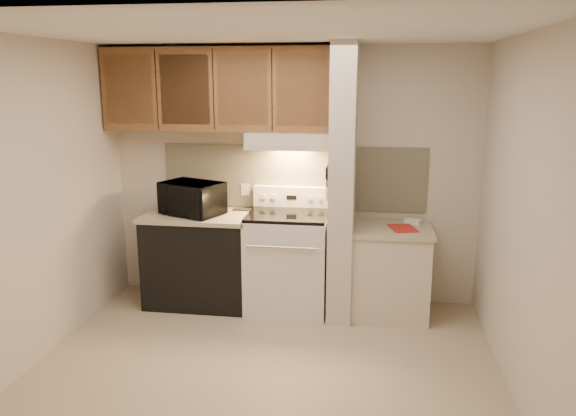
# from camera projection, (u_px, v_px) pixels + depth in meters

# --- Properties ---
(floor) EXTENTS (3.60, 3.60, 0.00)m
(floor) POSITION_uv_depth(u_px,v_px,m) (266.00, 365.00, 4.38)
(floor) COLOR tan
(floor) RESTS_ON ground
(ceiling) EXTENTS (3.60, 3.60, 0.00)m
(ceiling) POSITION_uv_depth(u_px,v_px,m) (263.00, 31.00, 3.82)
(ceiling) COLOR white
(ceiling) RESTS_ON wall_back
(wall_back) EXTENTS (3.60, 2.50, 0.02)m
(wall_back) POSITION_uv_depth(u_px,v_px,m) (293.00, 176.00, 5.55)
(wall_back) COLOR beige
(wall_back) RESTS_ON floor
(wall_left) EXTENTS (0.02, 3.00, 2.50)m
(wall_left) POSITION_uv_depth(u_px,v_px,m) (37.00, 202.00, 4.36)
(wall_left) COLOR beige
(wall_left) RESTS_ON floor
(wall_right) EXTENTS (0.02, 3.00, 2.50)m
(wall_right) POSITION_uv_depth(u_px,v_px,m) (523.00, 219.00, 3.84)
(wall_right) COLOR beige
(wall_right) RESTS_ON floor
(backsplash) EXTENTS (2.60, 0.02, 0.63)m
(backsplash) POSITION_uv_depth(u_px,v_px,m) (293.00, 177.00, 5.54)
(backsplash) COLOR beige
(backsplash) RESTS_ON wall_back
(range_body) EXTENTS (0.76, 0.65, 0.92)m
(range_body) POSITION_uv_depth(u_px,v_px,m) (288.00, 263.00, 5.39)
(range_body) COLOR silver
(range_body) RESTS_ON floor
(oven_window) EXTENTS (0.50, 0.01, 0.30)m
(oven_window) POSITION_uv_depth(u_px,v_px,m) (283.00, 270.00, 5.08)
(oven_window) COLOR black
(oven_window) RESTS_ON range_body
(oven_handle) EXTENTS (0.65, 0.02, 0.02)m
(oven_handle) POSITION_uv_depth(u_px,v_px,m) (282.00, 247.00, 4.99)
(oven_handle) COLOR silver
(oven_handle) RESTS_ON range_body
(cooktop) EXTENTS (0.74, 0.64, 0.03)m
(cooktop) POSITION_uv_depth(u_px,v_px,m) (288.00, 215.00, 5.28)
(cooktop) COLOR black
(cooktop) RESTS_ON range_body
(range_backguard) EXTENTS (0.76, 0.08, 0.20)m
(range_backguard) POSITION_uv_depth(u_px,v_px,m) (292.00, 197.00, 5.53)
(range_backguard) COLOR silver
(range_backguard) RESTS_ON range_body
(range_display) EXTENTS (0.10, 0.01, 0.04)m
(range_display) POSITION_uv_depth(u_px,v_px,m) (291.00, 197.00, 5.49)
(range_display) COLOR black
(range_display) RESTS_ON range_backguard
(range_knob_left_outer) EXTENTS (0.05, 0.02, 0.05)m
(range_knob_left_outer) POSITION_uv_depth(u_px,v_px,m) (263.00, 197.00, 5.53)
(range_knob_left_outer) COLOR silver
(range_knob_left_outer) RESTS_ON range_backguard
(range_knob_left_inner) EXTENTS (0.05, 0.02, 0.05)m
(range_knob_left_inner) POSITION_uv_depth(u_px,v_px,m) (273.00, 197.00, 5.51)
(range_knob_left_inner) COLOR silver
(range_knob_left_inner) RESTS_ON range_backguard
(range_knob_right_inner) EXTENTS (0.05, 0.02, 0.05)m
(range_knob_right_inner) POSITION_uv_depth(u_px,v_px,m) (310.00, 198.00, 5.46)
(range_knob_right_inner) COLOR silver
(range_knob_right_inner) RESTS_ON range_backguard
(range_knob_right_outer) EXTENTS (0.05, 0.02, 0.05)m
(range_knob_right_outer) POSITION_uv_depth(u_px,v_px,m) (320.00, 198.00, 5.45)
(range_knob_right_outer) COLOR silver
(range_knob_right_outer) RESTS_ON range_backguard
(dishwasher_front) EXTENTS (1.00, 0.63, 0.87)m
(dishwasher_front) POSITION_uv_depth(u_px,v_px,m) (200.00, 261.00, 5.53)
(dishwasher_front) COLOR black
(dishwasher_front) RESTS_ON floor
(left_countertop) EXTENTS (1.04, 0.67, 0.04)m
(left_countertop) POSITION_uv_depth(u_px,v_px,m) (198.00, 216.00, 5.43)
(left_countertop) COLOR #B3A58B
(left_countertop) RESTS_ON dishwasher_front
(spoon_rest) EXTENTS (0.20, 0.07, 0.01)m
(spoon_rest) POSITION_uv_depth(u_px,v_px,m) (243.00, 210.00, 5.56)
(spoon_rest) COLOR black
(spoon_rest) RESTS_ON left_countertop
(teal_jar) EXTENTS (0.11, 0.11, 0.10)m
(teal_jar) POSITION_uv_depth(u_px,v_px,m) (188.00, 203.00, 5.65)
(teal_jar) COLOR #2A6064
(teal_jar) RESTS_ON left_countertop
(outlet) EXTENTS (0.08, 0.01, 0.12)m
(outlet) POSITION_uv_depth(u_px,v_px,m) (245.00, 190.00, 5.62)
(outlet) COLOR beige
(outlet) RESTS_ON backsplash
(microwave) EXTENTS (0.67, 0.57, 0.31)m
(microwave) POSITION_uv_depth(u_px,v_px,m) (192.00, 198.00, 5.38)
(microwave) COLOR black
(microwave) RESTS_ON left_countertop
(partition_pillar) EXTENTS (0.22, 0.70, 2.50)m
(partition_pillar) POSITION_uv_depth(u_px,v_px,m) (343.00, 183.00, 5.14)
(partition_pillar) COLOR beige
(partition_pillar) RESTS_ON floor
(pillar_trim) EXTENTS (0.01, 0.70, 0.04)m
(pillar_trim) POSITION_uv_depth(u_px,v_px,m) (330.00, 178.00, 5.14)
(pillar_trim) COLOR brown
(pillar_trim) RESTS_ON partition_pillar
(knife_strip) EXTENTS (0.02, 0.42, 0.04)m
(knife_strip) POSITION_uv_depth(u_px,v_px,m) (329.00, 176.00, 5.09)
(knife_strip) COLOR black
(knife_strip) RESTS_ON partition_pillar
(knife_blade_a) EXTENTS (0.01, 0.03, 0.16)m
(knife_blade_a) POSITION_uv_depth(u_px,v_px,m) (326.00, 190.00, 4.96)
(knife_blade_a) COLOR silver
(knife_blade_a) RESTS_ON knife_strip
(knife_handle_a) EXTENTS (0.02, 0.02, 0.10)m
(knife_handle_a) POSITION_uv_depth(u_px,v_px,m) (327.00, 174.00, 4.94)
(knife_handle_a) COLOR black
(knife_handle_a) RESTS_ON knife_strip
(knife_blade_b) EXTENTS (0.01, 0.04, 0.18)m
(knife_blade_b) POSITION_uv_depth(u_px,v_px,m) (327.00, 190.00, 5.02)
(knife_blade_b) COLOR silver
(knife_blade_b) RESTS_ON knife_strip
(knife_handle_b) EXTENTS (0.02, 0.02, 0.10)m
(knife_handle_b) POSITION_uv_depth(u_px,v_px,m) (327.00, 172.00, 5.00)
(knife_handle_b) COLOR black
(knife_handle_b) RESTS_ON knife_strip
(knife_blade_c) EXTENTS (0.01, 0.04, 0.20)m
(knife_blade_c) POSITION_uv_depth(u_px,v_px,m) (328.00, 189.00, 5.11)
(knife_blade_c) COLOR silver
(knife_blade_c) RESTS_ON knife_strip
(knife_handle_c) EXTENTS (0.02, 0.02, 0.10)m
(knife_handle_c) POSITION_uv_depth(u_px,v_px,m) (328.00, 171.00, 5.08)
(knife_handle_c) COLOR black
(knife_handle_c) RESTS_ON knife_strip
(knife_blade_d) EXTENTS (0.01, 0.04, 0.16)m
(knife_blade_d) POSITION_uv_depth(u_px,v_px,m) (328.00, 186.00, 5.19)
(knife_blade_d) COLOR silver
(knife_blade_d) RESTS_ON knife_strip
(knife_handle_d) EXTENTS (0.02, 0.02, 0.10)m
(knife_handle_d) POSITION_uv_depth(u_px,v_px,m) (329.00, 170.00, 5.15)
(knife_handle_d) COLOR black
(knife_handle_d) RESTS_ON knife_strip
(knife_blade_e) EXTENTS (0.01, 0.04, 0.18)m
(knife_blade_e) POSITION_uv_depth(u_px,v_px,m) (329.00, 185.00, 5.26)
(knife_blade_e) COLOR silver
(knife_blade_e) RESTS_ON knife_strip
(knife_handle_e) EXTENTS (0.02, 0.02, 0.10)m
(knife_handle_e) POSITION_uv_depth(u_px,v_px,m) (329.00, 168.00, 5.24)
(knife_handle_e) COLOR black
(knife_handle_e) RESTS_ON knife_strip
(oven_mitt) EXTENTS (0.03, 0.09, 0.22)m
(oven_mitt) POSITION_uv_depth(u_px,v_px,m) (330.00, 185.00, 5.33)
(oven_mitt) COLOR gray
(oven_mitt) RESTS_ON partition_pillar
(right_cab_base) EXTENTS (0.70, 0.60, 0.81)m
(right_cab_base) POSITION_uv_depth(u_px,v_px,m) (390.00, 273.00, 5.26)
(right_cab_base) COLOR beige
(right_cab_base) RESTS_ON floor
(right_countertop) EXTENTS (0.74, 0.64, 0.04)m
(right_countertop) POSITION_uv_depth(u_px,v_px,m) (392.00, 230.00, 5.16)
(right_countertop) COLOR #B3A58B
(right_countertop) RESTS_ON right_cab_base
(red_folder) EXTENTS (0.28, 0.33, 0.01)m
(red_folder) POSITION_uv_depth(u_px,v_px,m) (403.00, 228.00, 5.11)
(red_folder) COLOR red
(red_folder) RESTS_ON right_countertop
(white_box) EXTENTS (0.17, 0.15, 0.04)m
(white_box) POSITION_uv_depth(u_px,v_px,m) (413.00, 221.00, 5.30)
(white_box) COLOR white
(white_box) RESTS_ON right_countertop
(range_hood) EXTENTS (0.78, 0.44, 0.15)m
(range_hood) POSITION_uv_depth(u_px,v_px,m) (290.00, 140.00, 5.25)
(range_hood) COLOR beige
(range_hood) RESTS_ON upper_cabinets
(hood_lip) EXTENTS (0.78, 0.04, 0.06)m
(hood_lip) POSITION_uv_depth(u_px,v_px,m) (286.00, 148.00, 5.06)
(hood_lip) COLOR beige
(hood_lip) RESTS_ON range_hood
(upper_cabinets) EXTENTS (2.18, 0.33, 0.77)m
(upper_cabinets) POSITION_uv_depth(u_px,v_px,m) (218.00, 90.00, 5.29)
(upper_cabinets) COLOR brown
(upper_cabinets) RESTS_ON wall_back
(cab_door_a) EXTENTS (0.46, 0.01, 0.63)m
(cab_door_a) POSITION_uv_depth(u_px,v_px,m) (129.00, 90.00, 5.25)
(cab_door_a) COLOR brown
(cab_door_a) RESTS_ON upper_cabinets
(cab_gap_a) EXTENTS (0.01, 0.01, 0.73)m
(cab_gap_a) POSITION_uv_depth(u_px,v_px,m) (157.00, 90.00, 5.21)
(cab_gap_a) COLOR black
(cab_gap_a) RESTS_ON upper_cabinets
(cab_door_b) EXTENTS (0.46, 0.01, 0.63)m
(cab_door_b) POSITION_uv_depth(u_px,v_px,m) (185.00, 90.00, 5.17)
(cab_door_b) COLOR brown
(cab_door_b) RESTS_ON upper_cabinets
(cab_gap_b) EXTENTS (0.01, 0.01, 0.73)m
(cab_gap_b) POSITION_uv_depth(u_px,v_px,m) (213.00, 90.00, 5.13)
(cab_gap_b) COLOR black
(cab_gap_b) RESTS_ON upper_cabinets
(cab_door_c) EXTENTS (0.46, 0.01, 0.63)m
(cab_door_c) POSITION_uv_depth(u_px,v_px,m) (243.00, 90.00, 5.09)
(cab_door_c) COLOR brown
(cab_door_c) RESTS_ON upper_cabinets
(cab_gap_c) EXTENTS (0.01, 0.01, 0.73)m
(cab_gap_c) POSITION_uv_depth(u_px,v_px,m) (272.00, 90.00, 5.05)
(cab_gap_c) COLOR black
(cab_gap_c) RESTS_ON upper_cabinets
(cab_door_d) EXTENTS (0.46, 0.01, 0.63)m
(cab_door_d) POSITION_uv_depth(u_px,v_px,m) (302.00, 90.00, 5.02)
(cab_door_d) COLOR brown
(cab_door_d) RESTS_ON upper_cabinets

